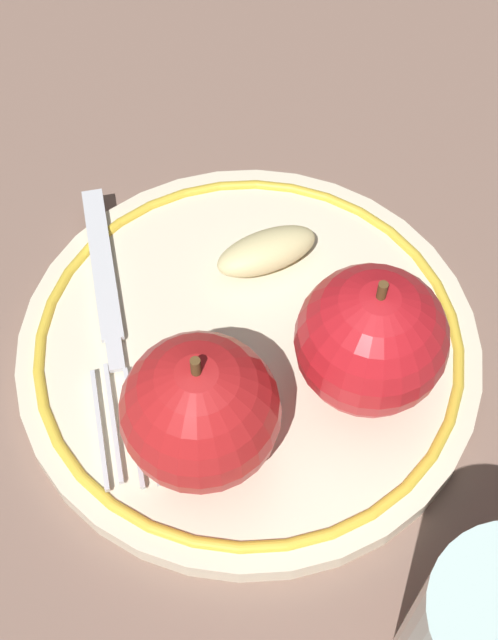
% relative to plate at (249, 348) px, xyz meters
% --- Properties ---
extents(ground_plane, '(2.00, 2.00, 0.00)m').
position_rel_plate_xyz_m(ground_plane, '(0.01, 0.01, -0.01)').
color(ground_plane, '#826455').
extents(plate, '(0.25, 0.25, 0.02)m').
position_rel_plate_xyz_m(plate, '(0.00, 0.00, 0.00)').
color(plate, beige).
rests_on(plate, ground_plane).
extents(apple_red_whole, '(0.07, 0.07, 0.08)m').
position_rel_plate_xyz_m(apple_red_whole, '(0.05, 0.04, 0.05)').
color(apple_red_whole, red).
rests_on(apple_red_whole, plate).
extents(apple_second_whole, '(0.07, 0.07, 0.08)m').
position_rel_plate_xyz_m(apple_second_whole, '(-0.04, 0.05, 0.05)').
color(apple_second_whole, red).
rests_on(apple_second_whole, plate).
extents(apple_slice_front, '(0.06, 0.03, 0.02)m').
position_rel_plate_xyz_m(apple_slice_front, '(-0.04, -0.04, 0.02)').
color(apple_slice_front, beige).
rests_on(apple_slice_front, plate).
extents(fork, '(0.08, 0.19, 0.00)m').
position_rel_plate_xyz_m(fork, '(0.06, -0.05, 0.01)').
color(fork, silver).
rests_on(fork, plate).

